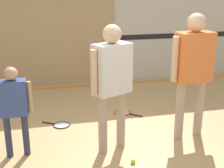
# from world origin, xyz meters

# --- Properties ---
(ground_plane) EXTENTS (16.00, 16.00, 0.00)m
(ground_plane) POSITION_xyz_m (0.00, 0.00, 0.00)
(ground_plane) COLOR tan
(wall_back) EXTENTS (16.00, 0.07, 3.20)m
(wall_back) POSITION_xyz_m (0.00, 3.37, 1.60)
(wall_back) COLOR beige
(wall_back) RESTS_ON ground_plane
(wall_panel) EXTENTS (2.63, 0.05, 1.96)m
(wall_panel) POSITION_xyz_m (-0.50, 3.31, 0.98)
(wall_panel) COLOR tan
(wall_panel) RESTS_ON ground_plane
(floor_stripe) EXTENTS (14.40, 0.10, 0.01)m
(floor_stripe) POSITION_xyz_m (0.00, 3.03, 0.00)
(floor_stripe) COLOR orange
(floor_stripe) RESTS_ON ground_plane
(person_instructor) EXTENTS (0.61, 0.45, 1.74)m
(person_instructor) POSITION_xyz_m (-0.00, 0.09, 1.08)
(person_instructor) COLOR tan
(person_instructor) RESTS_ON ground_plane
(person_student_left) EXTENTS (0.47, 0.19, 1.24)m
(person_student_left) POSITION_xyz_m (-1.27, 0.20, 0.76)
(person_student_left) COLOR #2D334C
(person_student_left) RESTS_ON ground_plane
(person_student_right) EXTENTS (0.70, 0.34, 1.84)m
(person_student_right) POSITION_xyz_m (1.21, 0.20, 1.14)
(person_student_right) COLOR tan
(person_student_right) RESTS_ON ground_plane
(racket_spare_on_floor) EXTENTS (0.51, 0.48, 0.03)m
(racket_spare_on_floor) POSITION_xyz_m (0.50, 1.29, 0.01)
(racket_spare_on_floor) COLOR red
(racket_spare_on_floor) RESTS_ON ground_plane
(racket_second_spare) EXTENTS (0.50, 0.39, 0.03)m
(racket_second_spare) POSITION_xyz_m (-0.65, 1.02, 0.01)
(racket_second_spare) COLOR #28282D
(racket_second_spare) RESTS_ON ground_plane
(tennis_ball_near_instructor) EXTENTS (0.07, 0.07, 0.07)m
(tennis_ball_near_instructor) POSITION_xyz_m (0.18, -0.35, 0.03)
(tennis_ball_near_instructor) COLOR #CCE038
(tennis_ball_near_instructor) RESTS_ON ground_plane
(tennis_ball_by_spare_racket) EXTENTS (0.07, 0.07, 0.07)m
(tennis_ball_by_spare_racket) POSITION_xyz_m (0.55, 1.32, 0.03)
(tennis_ball_by_spare_racket) COLOR #CCE038
(tennis_ball_by_spare_racket) RESTS_ON ground_plane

